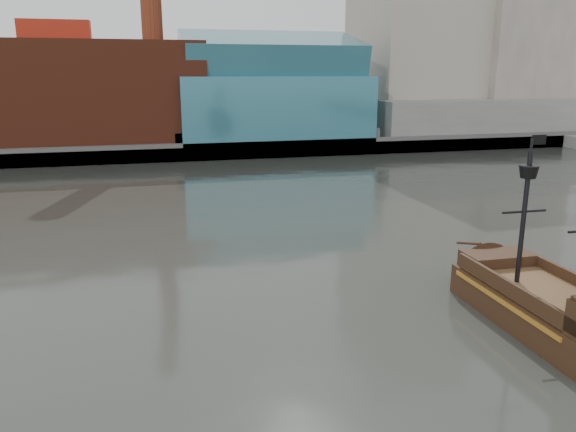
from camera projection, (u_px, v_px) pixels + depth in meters
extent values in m
plane|color=#2B2D28|center=(411.00, 372.00, 24.49)|extent=(400.00, 400.00, 0.00)
cube|color=slate|center=(197.00, 133.00, 110.41)|extent=(220.00, 60.00, 2.00)
cube|color=#4C4C49|center=(217.00, 151.00, 82.70)|extent=(220.00, 1.00, 2.60)
cube|color=maroon|center=(61.00, 93.00, 84.16)|extent=(42.00, 18.00, 15.00)
cube|color=#2F6D7F|center=(272.00, 108.00, 90.76)|extent=(30.00, 16.00, 10.00)
cube|color=#9F9484|center=(418.00, 2.00, 102.98)|extent=(20.00, 22.00, 46.00)
cube|color=#A19487|center=(514.00, 26.00, 104.64)|extent=(18.00, 18.00, 38.00)
cube|color=slate|center=(491.00, 117.00, 96.83)|extent=(40.00, 6.00, 6.00)
cube|color=#2F6D7F|center=(271.00, 56.00, 88.76)|extent=(28.00, 14.94, 8.78)
cube|color=slate|center=(569.00, 116.00, 119.54)|extent=(4.00, 4.00, 3.00)
cube|color=slate|center=(575.00, 112.00, 131.36)|extent=(4.00, 4.00, 3.00)
cube|color=black|center=(542.00, 315.00, 28.87)|extent=(4.67, 10.77, 2.31)
cube|color=#533A1E|center=(545.00, 292.00, 28.54)|extent=(4.21, 9.69, 0.27)
cube|color=black|center=(497.00, 260.00, 32.49)|extent=(3.82, 2.21, 0.89)
cylinder|color=black|center=(524.00, 218.00, 28.74)|extent=(0.25, 0.25, 6.94)
cone|color=black|center=(529.00, 172.00, 28.14)|extent=(1.00, 1.00, 0.62)
cube|color=black|center=(539.00, 140.00, 27.83)|extent=(0.80, 0.04, 0.49)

